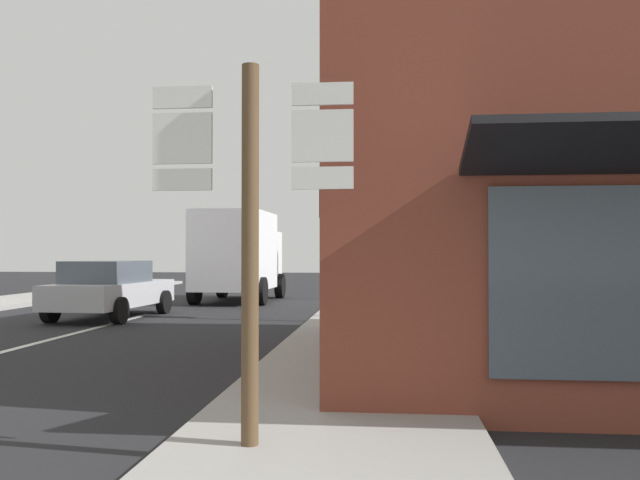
{
  "coord_description": "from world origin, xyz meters",
  "views": [
    {
      "loc": [
        6.44,
        -4.85,
        1.68
      ],
      "look_at": [
        5.07,
        8.6,
        1.94
      ],
      "focal_mm": 36.99,
      "sensor_mm": 36.0,
      "label": 1
    }
  ],
  "objects": [
    {
      "name": "delivery_truck",
      "position": [
        1.36,
        17.38,
        1.65
      ],
      "size": [
        2.54,
        5.03,
        3.05
      ],
      "color": "silver",
      "rests_on": "ground"
    },
    {
      "name": "ground_plane",
      "position": [
        0.0,
        10.0,
        0.0
      ],
      "size": [
        80.0,
        80.0,
        0.0
      ],
      "primitive_type": "plane",
      "color": "#232326"
    },
    {
      "name": "lane_centre_stripe",
      "position": [
        0.0,
        6.0,
        0.01
      ],
      "size": [
        0.16,
        12.0,
        0.01
      ],
      "primitive_type": "cube",
      "color": "silver",
      "rests_on": "ground"
    },
    {
      "name": "sedan_far",
      "position": [
        -0.63,
        11.4,
        0.76
      ],
      "size": [
        2.14,
        4.29,
        1.47
      ],
      "color": "#B7BABF",
      "rests_on": "ground"
    },
    {
      "name": "traffic_light_far_right",
      "position": [
        4.94,
        18.61,
        2.53
      ],
      "size": [
        0.3,
        0.49,
        3.42
      ],
      "color": "#47474C",
      "rests_on": "ground"
    },
    {
      "name": "route_sign_post",
      "position": [
        5.35,
        0.38,
        1.91
      ],
      "size": [
        1.66,
        0.14,
        3.2
      ],
      "color": "brown",
      "rests_on": "ground"
    },
    {
      "name": "sidewalk_right",
      "position": [
        5.97,
        8.0,
        0.07
      ],
      "size": [
        2.66,
        44.0,
        0.14
      ],
      "primitive_type": "cube",
      "color": "#9E9B96",
      "rests_on": "ground"
    },
    {
      "name": "traffic_light_near_right",
      "position": [
        4.94,
        11.25,
        2.55
      ],
      "size": [
        0.3,
        0.49,
        3.44
      ],
      "color": "#47474C",
      "rests_on": "ground"
    }
  ]
}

